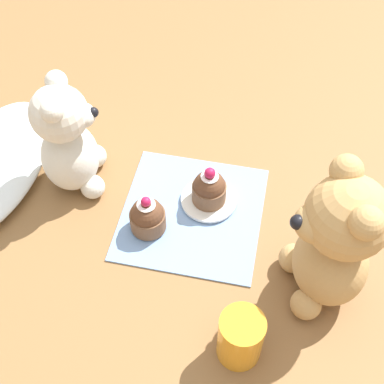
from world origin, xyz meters
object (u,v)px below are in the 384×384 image
at_px(saucer_plate, 209,200).
at_px(juice_glass, 240,338).
at_px(teddy_bear_cream, 68,141).
at_px(cupcake_near_cream_bear, 147,216).
at_px(cupcake_near_tan_bear, 209,188).
at_px(teddy_bear_tan, 335,243).

bearing_deg(saucer_plate, juice_glass, -160.32).
bearing_deg(teddy_bear_cream, cupcake_near_cream_bear, -131.98).
distance_m(cupcake_near_cream_bear, cupcake_near_tan_bear, 0.11).
distance_m(teddy_bear_tan, juice_glass, 0.17).
bearing_deg(teddy_bear_cream, juice_glass, -142.77).
xyz_separation_m(teddy_bear_cream, cupcake_near_cream_bear, (-0.07, -0.14, -0.06)).
xyz_separation_m(teddy_bear_tan, saucer_plate, (0.11, 0.18, -0.11)).
xyz_separation_m(cupcake_near_tan_bear, juice_glass, (-0.23, -0.08, 0.01)).
bearing_deg(cupcake_near_cream_bear, juice_glass, -135.03).
bearing_deg(cupcake_near_cream_bear, saucer_plate, -50.59).
xyz_separation_m(teddy_bear_tan, cupcake_near_cream_bear, (0.05, 0.26, -0.08)).
height_order(cupcake_near_tan_bear, juice_glass, juice_glass).
bearing_deg(cupcake_near_tan_bear, teddy_bear_tan, -122.14).
bearing_deg(teddy_bear_cream, saucer_plate, -105.94).
height_order(teddy_bear_tan, cupcake_near_tan_bear, teddy_bear_tan).
height_order(teddy_bear_cream, teddy_bear_tan, teddy_bear_tan).
bearing_deg(saucer_plate, cupcake_near_cream_bear, 129.41).
bearing_deg(juice_glass, teddy_bear_tan, -39.81).
height_order(teddy_bear_tan, juice_glass, teddy_bear_tan).
relative_size(cupcake_near_tan_bear, juice_glass, 0.85).
xyz_separation_m(cupcake_near_cream_bear, saucer_plate, (0.07, -0.08, -0.02)).
xyz_separation_m(cupcake_near_cream_bear, juice_glass, (-0.17, -0.17, 0.01)).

